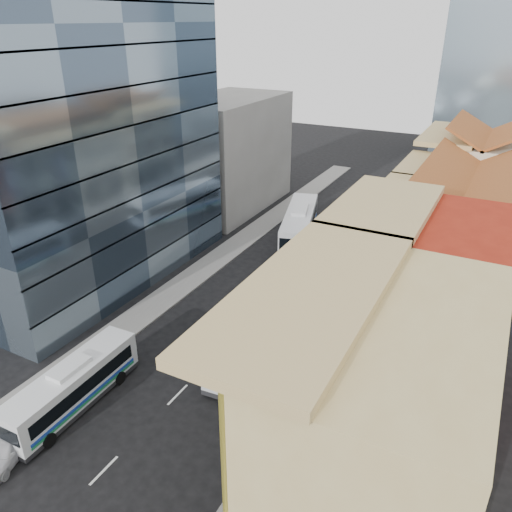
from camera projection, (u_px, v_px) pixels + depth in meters
The scene contains 14 objects.
ground at pixel (91, 484), 27.05m from camera, with size 200.00×200.00×0.00m, color black.
sidewalk_right at pixel (362, 324), 41.04m from camera, with size 3.00×90.00×0.15m, color slate.
sidewalk_left at pixel (191, 279), 48.15m from camera, with size 3.00×90.00×0.15m, color slate.
shophouse_tan at pixel (383, 429), 22.60m from camera, with size 8.00×14.00×12.00m, color tan.
shophouse_red at pixel (431, 306), 32.19m from camera, with size 8.00×10.00×12.00m, color maroon.
shophouse_cream_near at pixel (451, 263), 40.21m from camera, with size 8.00×9.00×10.00m, color beige.
shophouse_cream_mid at pixel (465, 225), 47.40m from camera, with size 8.00×9.00×10.00m, color beige.
shophouse_cream_far at pixel (478, 190), 55.58m from camera, with size 8.00×12.00×11.00m, color beige.
office_tower at pixel (79, 119), 42.86m from camera, with size 12.00×26.00×30.00m, color #3A4B5D.
office_block_far at pixel (228, 154), 64.28m from camera, with size 10.00×18.00×14.00m, color gray.
bus_left_near at pixel (73, 386), 31.85m from camera, with size 2.35×10.04×3.22m, color silver, non-canonical shape.
bus_left_far at pixel (299, 225), 55.40m from camera, with size 2.96×12.65×4.06m, color silver, non-canonical shape.
bus_right at pixel (256, 331), 36.85m from camera, with size 2.84×12.12×3.89m, color silver, non-canonical shape.
sedan_left at pixel (7, 446), 28.42m from camera, with size 1.88×4.66×1.58m, color silver.
Camera 1 is at (16.78, -12.72, 22.85)m, focal length 35.00 mm.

